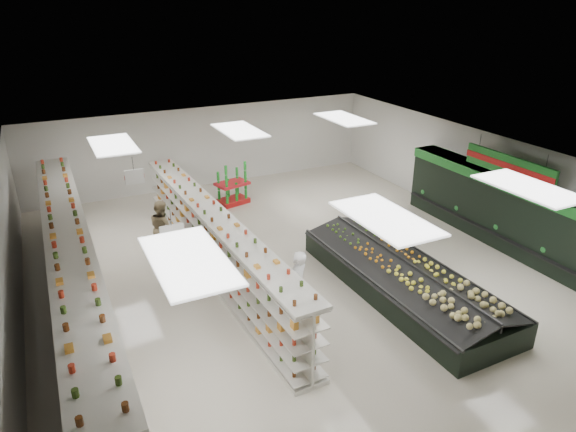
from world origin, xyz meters
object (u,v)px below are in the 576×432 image
gondola_left (76,282)px  shopper_main (297,285)px  produce_island (402,277)px  shopper_background (162,227)px  soda_endcap (232,185)px  gondola_center (215,246)px

gondola_left → shopper_main: gondola_left is taller
produce_island → shopper_background: (-5.08, 5.00, 0.40)m
produce_island → shopper_main: bearing=176.5°
shopper_background → soda_endcap: bearing=-59.9°
gondola_center → shopper_background: size_ratio=6.34×
gondola_left → shopper_background: 3.71m
gondola_left → gondola_center: size_ratio=1.21×
gondola_left → produce_island: bearing=-17.0°
produce_island → shopper_background: 7.14m
produce_island → soda_endcap: 8.08m
shopper_main → shopper_background: (-2.08, 4.81, -0.04)m
gondola_center → shopper_background: gondola_center is taller
shopper_background → produce_island: bearing=-145.7°
produce_island → soda_endcap: soda_endcap is taller
shopper_background → shopper_main: bearing=-167.8°
gondola_center → produce_island: (4.06, -3.11, -0.41)m
gondola_left → produce_island: (7.73, -2.40, -0.59)m
soda_endcap → shopper_main: size_ratio=0.84×
shopper_background → gondola_center: bearing=-162.8°
shopper_main → shopper_background: 5.24m
produce_island → shopper_background: shopper_background is taller
gondola_left → shopper_main: (4.72, -2.22, -0.15)m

